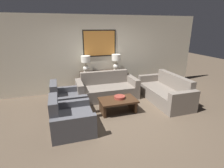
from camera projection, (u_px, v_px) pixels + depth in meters
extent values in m
plane|color=brown|center=(122.00, 118.00, 4.52)|extent=(20.00, 20.00, 0.00)
cube|color=beige|center=(99.00, 54.00, 6.30)|extent=(7.71, 0.10, 2.65)
cube|color=black|center=(100.00, 43.00, 6.13)|extent=(1.18, 0.01, 0.92)
cube|color=orange|center=(100.00, 43.00, 6.12)|extent=(1.10, 0.02, 0.84)
cube|color=#332319|center=(102.00, 81.00, 6.36)|extent=(1.53, 0.37, 0.75)
cylinder|color=silver|center=(86.00, 72.00, 6.08)|extent=(0.19, 0.19, 0.02)
sphere|color=silver|center=(86.00, 68.00, 6.05)|extent=(0.22, 0.22, 0.22)
cylinder|color=#8C7A51|center=(86.00, 64.00, 5.99)|extent=(0.02, 0.02, 0.11)
cylinder|color=white|center=(86.00, 59.00, 5.94)|extent=(0.32, 0.32, 0.22)
cylinder|color=silver|center=(116.00, 70.00, 6.39)|extent=(0.19, 0.19, 0.02)
sphere|color=silver|center=(116.00, 66.00, 6.36)|extent=(0.22, 0.22, 0.22)
cylinder|color=#8C7A51|center=(116.00, 62.00, 6.30)|extent=(0.02, 0.02, 0.11)
cylinder|color=white|center=(116.00, 57.00, 6.25)|extent=(0.32, 0.32, 0.22)
cube|color=slate|center=(108.00, 93.00, 5.68)|extent=(1.61, 0.69, 0.40)
cube|color=slate|center=(104.00, 83.00, 6.01)|extent=(1.61, 0.18, 0.84)
cube|color=slate|center=(80.00, 92.00, 5.47)|extent=(0.18, 0.87, 0.64)
cube|color=slate|center=(132.00, 86.00, 5.98)|extent=(0.18, 0.87, 0.64)
cube|color=slate|center=(161.00, 95.00, 5.49)|extent=(0.69, 1.61, 0.40)
cube|color=slate|center=(174.00, 88.00, 5.54)|extent=(0.18, 1.61, 0.84)
cube|color=slate|center=(150.00, 83.00, 6.29)|extent=(0.87, 0.18, 0.64)
cube|color=slate|center=(183.00, 103.00, 4.66)|extent=(0.87, 0.18, 0.64)
cube|color=#3D2616|center=(118.00, 100.00, 4.77)|extent=(1.00, 0.64, 0.05)
cube|color=#3D2616|center=(103.00, 108.00, 4.70)|extent=(0.07, 0.51, 0.32)
cube|color=#3D2616|center=(132.00, 104.00, 4.95)|extent=(0.07, 0.51, 0.32)
cylinder|color=#93382D|center=(120.00, 97.00, 4.82)|extent=(0.30, 0.30, 0.07)
cube|color=#4C4C51|center=(72.00, 103.00, 4.97)|extent=(0.74, 0.70, 0.39)
cube|color=#4C4C51|center=(55.00, 97.00, 4.77)|extent=(0.18, 0.70, 0.84)
cube|color=#4C4C51|center=(70.00, 107.00, 4.55)|extent=(0.92, 0.14, 0.55)
cube|color=#4C4C51|center=(68.00, 95.00, 5.30)|extent=(0.92, 0.14, 0.55)
cube|color=#4C4C51|center=(77.00, 122.00, 3.99)|extent=(0.74, 0.70, 0.39)
cube|color=#4C4C51|center=(55.00, 116.00, 3.79)|extent=(0.18, 0.70, 0.84)
cube|color=#4C4C51|center=(75.00, 129.00, 3.56)|extent=(0.92, 0.14, 0.55)
cube|color=#4C4C51|center=(71.00, 111.00, 4.32)|extent=(0.92, 0.14, 0.55)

